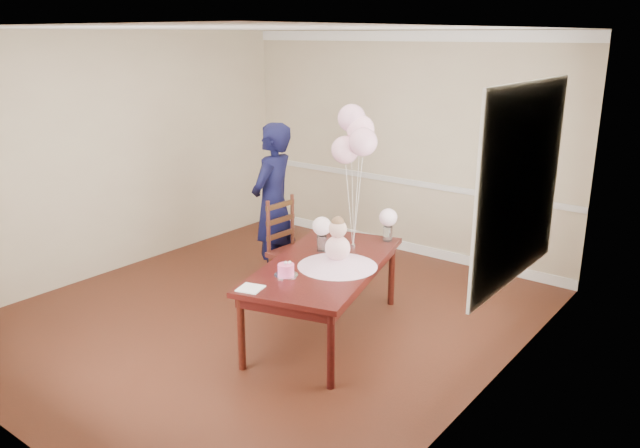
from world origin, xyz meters
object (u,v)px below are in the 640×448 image
(dining_table_top, at_px, (325,265))
(dining_chair_seat, at_px, (295,254))
(woman, at_px, (273,204))
(birthday_cake, at_px, (286,269))

(dining_table_top, relative_size, dining_chair_seat, 4.19)
(dining_chair_seat, xyz_separation_m, woman, (-0.44, 0.16, 0.43))
(dining_chair_seat, relative_size, woman, 0.25)
(dining_table_top, bearing_deg, dining_chair_seat, 130.82)
(dining_chair_seat, bearing_deg, woman, 162.83)
(birthday_cake, height_order, dining_chair_seat, birthday_cake)
(dining_table_top, relative_size, birthday_cake, 13.33)
(woman, bearing_deg, dining_table_top, 48.66)
(dining_table_top, xyz_separation_m, birthday_cake, (-0.07, -0.45, 0.08))
(dining_chair_seat, bearing_deg, dining_table_top, -30.71)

